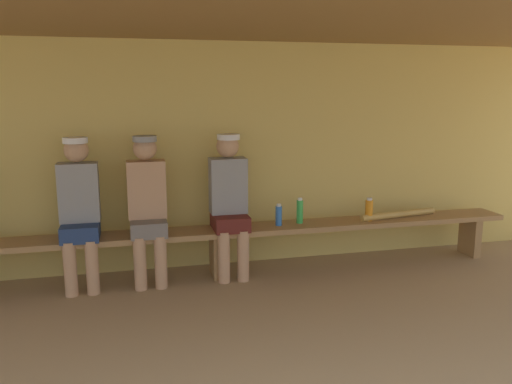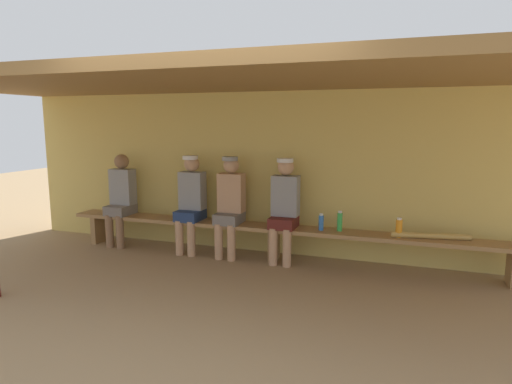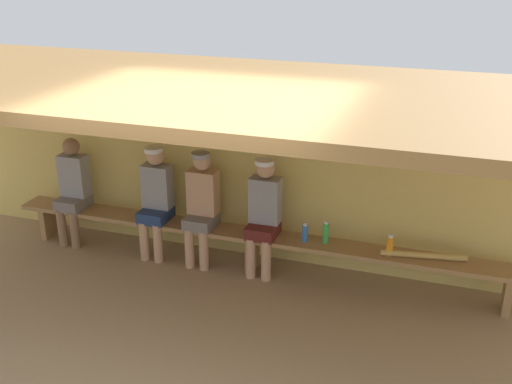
# 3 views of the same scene
# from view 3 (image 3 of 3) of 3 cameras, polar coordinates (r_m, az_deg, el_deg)

# --- Properties ---
(ground_plane) EXTENTS (24.00, 24.00, 0.00)m
(ground_plane) POSITION_cam_3_polar(r_m,az_deg,el_deg) (6.11, -5.23, -13.60)
(ground_plane) COLOR #9E7F59
(back_wall) EXTENTS (8.00, 0.20, 2.20)m
(back_wall) POSITION_cam_3_polar(r_m,az_deg,el_deg) (7.27, 0.80, 2.26)
(back_wall) COLOR #D8BC60
(back_wall) RESTS_ON ground
(dugout_roof) EXTENTS (8.00, 2.80, 0.12)m
(dugout_roof) POSITION_cam_3_polar(r_m,az_deg,el_deg) (5.77, -3.18, 9.03)
(dugout_roof) COLOR olive
(dugout_roof) RESTS_ON back_wall
(bench) EXTENTS (6.00, 0.36, 0.46)m
(bench) POSITION_cam_3_polar(r_m,az_deg,el_deg) (7.16, -0.35, -4.27)
(bench) COLOR #9E7547
(bench) RESTS_ON ground
(player_in_white) EXTENTS (0.34, 0.42, 1.34)m
(player_in_white) POSITION_cam_3_polar(r_m,az_deg,el_deg) (7.46, -9.08, -0.43)
(player_in_white) COLOR navy
(player_in_white) RESTS_ON ground
(player_with_sunglasses) EXTENTS (0.34, 0.42, 1.34)m
(player_with_sunglasses) POSITION_cam_3_polar(r_m,az_deg,el_deg) (8.03, -16.29, 0.46)
(player_with_sunglasses) COLOR slate
(player_with_sunglasses) RESTS_ON ground
(player_rightmost) EXTENTS (0.34, 0.42, 1.34)m
(player_rightmost) POSITION_cam_3_polar(r_m,az_deg,el_deg) (7.22, -4.96, -0.99)
(player_rightmost) COLOR slate
(player_rightmost) RESTS_ON ground
(player_in_blue) EXTENTS (0.34, 0.42, 1.34)m
(player_in_blue) POSITION_cam_3_polar(r_m,az_deg,el_deg) (6.97, 0.71, -1.76)
(player_in_blue) COLOR #591E19
(player_in_blue) RESTS_ON ground
(water_bottle_orange) EXTENTS (0.08, 0.08, 0.23)m
(water_bottle_orange) POSITION_cam_3_polar(r_m,az_deg,el_deg) (6.74, 12.03, -4.78)
(water_bottle_orange) COLOR orange
(water_bottle_orange) RESTS_ON bench
(water_bottle_green) EXTENTS (0.06, 0.06, 0.25)m
(water_bottle_green) POSITION_cam_3_polar(r_m,az_deg,el_deg) (6.90, 6.35, -3.68)
(water_bottle_green) COLOR green
(water_bottle_green) RESTS_ON bench
(water_bottle_blue) EXTENTS (0.06, 0.06, 0.21)m
(water_bottle_blue) POSITION_cam_3_polar(r_m,az_deg,el_deg) (6.92, 4.46, -3.71)
(water_bottle_blue) COLOR blue
(water_bottle_blue) RESTS_ON bench
(baseball_bat) EXTENTS (0.88, 0.21, 0.07)m
(baseball_bat) POSITION_cam_3_polar(r_m,az_deg,el_deg) (6.80, 14.95, -5.58)
(baseball_bat) COLOR tan
(baseball_bat) RESTS_ON bench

